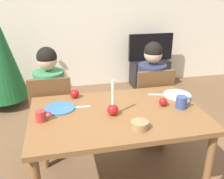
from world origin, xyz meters
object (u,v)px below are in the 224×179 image
(chair_right, at_px, (151,102))
(person_left_child, at_px, (52,105))
(mug_right, at_px, (182,102))
(apple_by_left_plate, at_px, (163,102))
(plate_left, at_px, (60,108))
(chair_left, at_px, (52,111))
(mug_left, at_px, (41,116))
(bowl_walnuts, at_px, (140,125))
(apple_near_candle, at_px, (75,94))
(dining_table, at_px, (117,121))
(plate_right, at_px, (177,95))
(tv, at_px, (151,47))
(tv_stand, at_px, (149,73))
(person_right_child, at_px, (151,96))
(candle_centerpiece, at_px, (113,108))

(chair_right, height_order, person_left_child, person_left_child)
(mug_right, bearing_deg, apple_by_left_plate, 151.66)
(plate_left, bearing_deg, person_left_child, 100.19)
(chair_left, relative_size, person_left_child, 0.77)
(mug_left, xyz_separation_m, mug_right, (1.14, -0.02, 0.01))
(bowl_walnuts, height_order, apple_near_candle, apple_near_candle)
(chair_right, bearing_deg, mug_left, -151.22)
(mug_right, bearing_deg, dining_table, 176.23)
(plate_left, xyz_separation_m, plate_right, (1.08, 0.04, 0.00))
(mug_left, xyz_separation_m, apple_by_left_plate, (1.01, 0.05, -0.01))
(chair_left, bearing_deg, tv, 45.09)
(person_left_child, xyz_separation_m, mug_right, (1.09, -0.68, 0.23))
(plate_right, bearing_deg, dining_table, -161.45)
(chair_right, height_order, mug_right, chair_right)
(chair_left, distance_m, tv_stand, 2.41)
(chair_right, relative_size, bowl_walnuts, 7.03)
(person_right_child, bearing_deg, person_left_child, 180.00)
(tv, height_order, mug_right, tv)
(dining_table, height_order, chair_right, chair_right)
(chair_left, xyz_separation_m, plate_left, (0.09, -0.44, 0.24))
(person_left_child, distance_m, candle_centerpiece, 0.87)
(mug_left, xyz_separation_m, apple_near_candle, (0.28, 0.37, -0.00))
(dining_table, distance_m, person_right_child, 0.84)
(plate_left, bearing_deg, dining_table, -20.07)
(apple_by_left_plate, bearing_deg, apple_near_candle, 155.85)
(plate_left, distance_m, apple_by_left_plate, 0.88)
(tv_stand, bearing_deg, plate_right, -103.96)
(person_right_child, bearing_deg, plate_right, -77.77)
(mug_left, bearing_deg, apple_near_candle, 53.14)
(tv, distance_m, plate_left, 2.67)
(bowl_walnuts, distance_m, apple_by_left_plate, 0.44)
(person_right_child, relative_size, apple_by_left_plate, 16.03)
(tv_stand, distance_m, apple_by_left_plate, 2.44)
(dining_table, distance_m, chair_left, 0.83)
(candle_centerpiece, bearing_deg, tv, 62.93)
(dining_table, xyz_separation_m, apple_near_candle, (-0.31, 0.36, 0.12))
(plate_right, bearing_deg, apple_near_candle, 170.93)
(dining_table, relative_size, person_right_child, 1.19)
(dining_table, xyz_separation_m, mug_left, (-0.59, -0.01, 0.13))
(mug_left, bearing_deg, plate_right, 10.37)
(chair_right, relative_size, tv, 1.14)
(plate_left, relative_size, plate_right, 1.00)
(chair_left, height_order, apple_by_left_plate, chair_left)
(chair_right, bearing_deg, person_left_child, 178.27)
(plate_right, relative_size, apple_by_left_plate, 3.47)
(apple_near_candle, bearing_deg, dining_table, -49.03)
(chair_right, distance_m, apple_by_left_plate, 0.65)
(person_left_child, relative_size, candle_centerpiece, 3.98)
(dining_table, distance_m, mug_right, 0.56)
(chair_right, height_order, apple_near_candle, chair_right)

